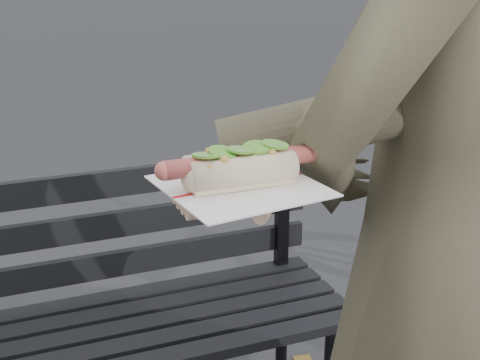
# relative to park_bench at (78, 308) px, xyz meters

# --- Properties ---
(park_bench) EXTENTS (1.50, 0.44, 0.88)m
(park_bench) POSITION_rel_park_bench_xyz_m (0.00, 0.00, 0.00)
(park_bench) COLOR black
(park_bench) RESTS_ON ground
(person) EXTENTS (0.81, 0.66, 1.91)m
(person) POSITION_rel_park_bench_xyz_m (0.53, -0.84, 0.43)
(person) COLOR #433D2D
(person) RESTS_ON ground
(held_hotdog) EXTENTS (0.63, 0.31, 0.20)m
(held_hotdog) POSITION_rel_park_bench_xyz_m (0.32, -0.88, 0.72)
(held_hotdog) COLOR #433D2D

